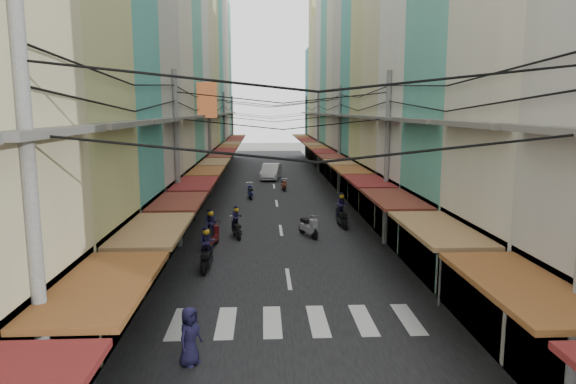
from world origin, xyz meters
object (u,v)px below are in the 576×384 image
object	(u,v)px
market_umbrella	(440,214)
traffic_sign	(441,248)
bicycle	(429,258)
white_car	(271,179)

from	to	relation	value
market_umbrella	traffic_sign	world-z (taller)	traffic_sign
bicycle	traffic_sign	xyz separation A→B (m)	(-1.49, -5.45, 1.99)
market_umbrella	traffic_sign	size ratio (longest dim) A/B	0.96
white_car	traffic_sign	bearing A→B (deg)	-73.11
bicycle	traffic_sign	distance (m)	5.99
market_umbrella	traffic_sign	bearing A→B (deg)	-108.84
bicycle	market_umbrella	xyz separation A→B (m)	(-0.22, -1.72, 2.33)
white_car	bicycle	bearing A→B (deg)	-68.13
bicycle	market_umbrella	bearing A→B (deg)	-178.18
market_umbrella	traffic_sign	distance (m)	3.95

